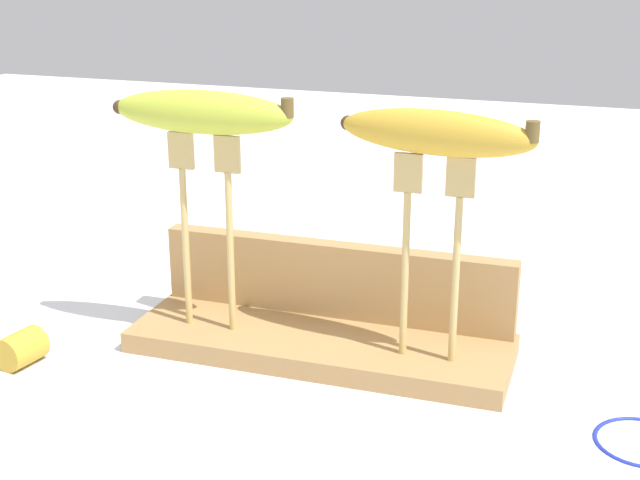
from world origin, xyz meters
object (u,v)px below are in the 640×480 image
object	(u,v)px
fork_stand_left	(207,215)
banana_raised_right	(436,133)
fork_stand_right	(432,240)
banana_raised_left	(202,112)
banana_chunk_near	(22,348)
fork_fallen_near	(355,285)

from	to	relation	value
fork_stand_left	banana_raised_right	xyz separation A→B (m)	(0.23, 0.00, 0.10)
banana_raised_right	fork_stand_left	bearing A→B (deg)	-180.00
fork_stand_right	banana_raised_left	xyz separation A→B (m)	(-0.23, -0.00, 0.10)
fork_stand_left	banana_chunk_near	bearing A→B (deg)	-147.50
banana_raised_left	fork_fallen_near	distance (m)	0.32
banana_raised_left	fork_fallen_near	xyz separation A→B (m)	(0.10, 0.20, -0.24)
banana_raised_left	banana_chunk_near	distance (m)	0.29
banana_raised_right	fork_stand_right	bearing A→B (deg)	-8.36
banana_chunk_near	banana_raised_right	bearing A→B (deg)	14.67
fork_stand_left	banana_chunk_near	world-z (taller)	fork_stand_left
fork_stand_left	fork_fallen_near	size ratio (longest dim) A/B	1.34
fork_stand_right	fork_stand_left	bearing A→B (deg)	180.00
fork_stand_left	banana_raised_left	xyz separation A→B (m)	(-0.00, -0.00, 0.10)
banana_raised_left	banana_chunk_near	size ratio (longest dim) A/B	3.80
fork_fallen_near	banana_chunk_near	bearing A→B (deg)	-130.52
fork_stand_left	banana_chunk_near	distance (m)	0.22
fork_stand_right	fork_fallen_near	bearing A→B (deg)	123.28
fork_fallen_near	fork_stand_left	bearing A→B (deg)	-116.12
fork_stand_right	banana_chunk_near	distance (m)	0.41
banana_raised_left	banana_raised_right	xyz separation A→B (m)	(0.23, 0.00, -0.00)
fork_stand_left	banana_raised_right	size ratio (longest dim) A/B	1.09
fork_stand_right	banana_chunk_near	world-z (taller)	fork_stand_right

